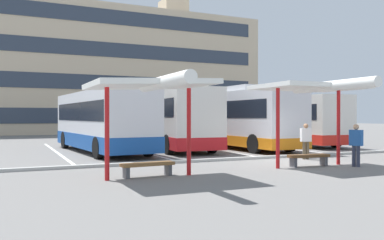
{
  "coord_description": "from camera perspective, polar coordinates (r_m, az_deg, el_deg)",
  "views": [
    {
      "loc": [
        -10.76,
        -13.68,
        1.9
      ],
      "look_at": [
        -2.88,
        3.53,
        1.74
      ],
      "focal_mm": 37.88,
      "sensor_mm": 36.0,
      "label": 1
    }
  ],
  "objects": [
    {
      "name": "ground_plane",
      "position": [
        17.51,
        13.57,
        -5.75
      ],
      "size": [
        160.0,
        160.0,
        0.0
      ],
      "primitive_type": "plane",
      "color": "slate"
    },
    {
      "name": "terminal_building",
      "position": [
        51.6,
        -12.46,
        6.48
      ],
      "size": [
        37.88,
        11.89,
        17.32
      ],
      "color": "#C6B293",
      "rests_on": "ground"
    },
    {
      "name": "coach_bus_0",
      "position": [
        22.18,
        -12.59,
        -0.2
      ],
      "size": [
        3.45,
        10.36,
        3.53
      ],
      "color": "silver",
      "rests_on": "ground"
    },
    {
      "name": "coach_bus_1",
      "position": [
        24.45,
        -3.53,
        0.14
      ],
      "size": [
        3.36,
        11.52,
        3.71
      ],
      "color": "silver",
      "rests_on": "ground"
    },
    {
      "name": "coach_bus_2",
      "position": [
        24.86,
        5.78,
        0.14
      ],
      "size": [
        2.76,
        11.11,
        3.69
      ],
      "color": "silver",
      "rests_on": "ground"
    },
    {
      "name": "coach_bus_3",
      "position": [
        29.18,
        11.82,
        -0.0
      ],
      "size": [
        2.92,
        12.52,
        3.53
      ],
      "color": "silver",
      "rests_on": "ground"
    },
    {
      "name": "lane_stripe_0",
      "position": [
        22.87,
        -18.55,
        -4.29
      ],
      "size": [
        0.16,
        14.0,
        0.01
      ],
      "primitive_type": "cube",
      "color": "white",
      "rests_on": "ground"
    },
    {
      "name": "lane_stripe_1",
      "position": [
        23.68,
        -8.41,
        -4.11
      ],
      "size": [
        0.16,
        14.0,
        0.01
      ],
      "primitive_type": "cube",
      "color": "white",
      "rests_on": "ground"
    },
    {
      "name": "lane_stripe_2",
      "position": [
        25.16,
        0.79,
        -3.83
      ],
      "size": [
        0.16,
        14.0,
        0.01
      ],
      "primitive_type": "cube",
      "color": "white",
      "rests_on": "ground"
    },
    {
      "name": "lane_stripe_3",
      "position": [
        27.21,
        8.79,
        -3.51
      ],
      "size": [
        0.16,
        14.0,
        0.01
      ],
      "primitive_type": "cube",
      "color": "white",
      "rests_on": "ground"
    },
    {
      "name": "lane_stripe_4",
      "position": [
        29.72,
        15.54,
        -3.19
      ],
      "size": [
        0.16,
        14.0,
        0.01
      ],
      "primitive_type": "cube",
      "color": "white",
      "rests_on": "ground"
    },
    {
      "name": "waiting_shelter_0",
      "position": [
        12.4,
        -5.58,
        4.74
      ],
      "size": [
        3.67,
        4.51,
        3.05
      ],
      "color": "red",
      "rests_on": "ground"
    },
    {
      "name": "bench_0",
      "position": [
        12.9,
        -6.25,
        -6.47
      ],
      "size": [
        1.75,
        0.56,
        0.45
      ],
      "color": "brown",
      "rests_on": "ground"
    },
    {
      "name": "waiting_shelter_1",
      "position": [
        15.86,
        16.82,
        4.21
      ],
      "size": [
        3.92,
        4.46,
        3.17
      ],
      "color": "red",
      "rests_on": "ground"
    },
    {
      "name": "bench_1",
      "position": [
        16.12,
        16.11,
        -5.09
      ],
      "size": [
        1.71,
        0.54,
        0.45
      ],
      "color": "brown",
      "rests_on": "ground"
    },
    {
      "name": "platform_kerb",
      "position": [
        18.72,
        10.66,
        -5.16
      ],
      "size": [
        44.0,
        0.24,
        0.12
      ],
      "primitive_type": "cube",
      "color": "#ADADA8",
      "rests_on": "ground"
    },
    {
      "name": "waiting_passenger_0",
      "position": [
        16.5,
        22.09,
        -2.93
      ],
      "size": [
        0.36,
        0.51,
        1.61
      ],
      "color": "#33384C",
      "rests_on": "ground"
    },
    {
      "name": "waiting_passenger_1",
      "position": [
        18.7,
        15.73,
        -2.57
      ],
      "size": [
        0.5,
        0.35,
        1.59
      ],
      "color": "brown",
      "rests_on": "ground"
    }
  ]
}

